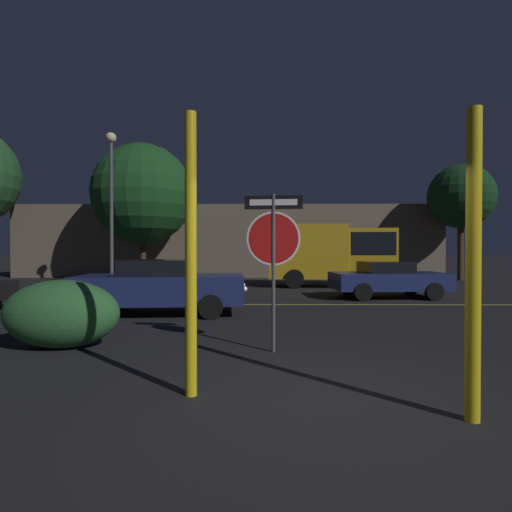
{
  "coord_description": "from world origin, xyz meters",
  "views": [
    {
      "loc": [
        -0.65,
        -4.35,
        1.66
      ],
      "look_at": [
        -0.74,
        5.29,
        1.53
      ],
      "focal_mm": 28.0,
      "sensor_mm": 36.0,
      "label": 1
    }
  ],
  "objects_px": {
    "yellow_pole_right": "(473,265)",
    "passing_car_3": "(388,279)",
    "stop_sign": "(273,240)",
    "tree_1": "(461,197)",
    "yellow_pole_left": "(191,254)",
    "street_lamp": "(111,186)",
    "passing_car_2": "(161,286)",
    "delivery_truck": "(333,252)",
    "hedge_bush_1": "(62,314)",
    "tree_2": "(143,194)"
  },
  "relations": [
    {
      "from": "street_lamp",
      "to": "hedge_bush_1",
      "type": "bearing_deg",
      "value": -73.52
    },
    {
      "from": "delivery_truck",
      "to": "tree_1",
      "type": "bearing_deg",
      "value": 119.56
    },
    {
      "from": "delivery_truck",
      "to": "tree_2",
      "type": "height_order",
      "value": "tree_2"
    },
    {
      "from": "yellow_pole_right",
      "to": "passing_car_3",
      "type": "distance_m",
      "value": 10.51
    },
    {
      "from": "stop_sign",
      "to": "street_lamp",
      "type": "height_order",
      "value": "street_lamp"
    },
    {
      "from": "tree_1",
      "to": "tree_2",
      "type": "height_order",
      "value": "tree_2"
    },
    {
      "from": "tree_1",
      "to": "passing_car_3",
      "type": "bearing_deg",
      "value": -129.04
    },
    {
      "from": "yellow_pole_right",
      "to": "passing_car_2",
      "type": "xyz_separation_m",
      "value": [
        -4.66,
        6.52,
        -0.79
      ]
    },
    {
      "from": "passing_car_3",
      "to": "delivery_truck",
      "type": "distance_m",
      "value": 4.65
    },
    {
      "from": "passing_car_2",
      "to": "street_lamp",
      "type": "distance_m",
      "value": 9.3
    },
    {
      "from": "hedge_bush_1",
      "to": "tree_2",
      "type": "xyz_separation_m",
      "value": [
        -3.06,
        15.14,
        4.18
      ]
    },
    {
      "from": "hedge_bush_1",
      "to": "street_lamp",
      "type": "bearing_deg",
      "value": 106.48
    },
    {
      "from": "yellow_pole_left",
      "to": "street_lamp",
      "type": "bearing_deg",
      "value": 113.85
    },
    {
      "from": "street_lamp",
      "to": "tree_2",
      "type": "bearing_deg",
      "value": 87.06
    },
    {
      "from": "passing_car_2",
      "to": "passing_car_3",
      "type": "height_order",
      "value": "passing_car_2"
    },
    {
      "from": "yellow_pole_right",
      "to": "tree_1",
      "type": "height_order",
      "value": "tree_1"
    },
    {
      "from": "delivery_truck",
      "to": "yellow_pole_left",
      "type": "bearing_deg",
      "value": -13.19
    },
    {
      "from": "yellow_pole_left",
      "to": "delivery_truck",
      "type": "bearing_deg",
      "value": 73.31
    },
    {
      "from": "passing_car_2",
      "to": "passing_car_3",
      "type": "relative_size",
      "value": 1.09
    },
    {
      "from": "passing_car_2",
      "to": "street_lamp",
      "type": "relative_size",
      "value": 0.64
    },
    {
      "from": "stop_sign",
      "to": "street_lamp",
      "type": "relative_size",
      "value": 0.37
    },
    {
      "from": "street_lamp",
      "to": "stop_sign",
      "type": "bearing_deg",
      "value": -58.69
    },
    {
      "from": "passing_car_2",
      "to": "yellow_pole_left",
      "type": "bearing_deg",
      "value": 12.53
    },
    {
      "from": "passing_car_2",
      "to": "yellow_pole_right",
      "type": "bearing_deg",
      "value": 31.01
    },
    {
      "from": "passing_car_3",
      "to": "delivery_truck",
      "type": "height_order",
      "value": "delivery_truck"
    },
    {
      "from": "passing_car_3",
      "to": "tree_2",
      "type": "height_order",
      "value": "tree_2"
    },
    {
      "from": "yellow_pole_left",
      "to": "hedge_bush_1",
      "type": "relative_size",
      "value": 1.65
    },
    {
      "from": "yellow_pole_right",
      "to": "tree_1",
      "type": "distance_m",
      "value": 20.77
    },
    {
      "from": "stop_sign",
      "to": "passing_car_2",
      "type": "height_order",
      "value": "stop_sign"
    },
    {
      "from": "yellow_pole_left",
      "to": "delivery_truck",
      "type": "relative_size",
      "value": 0.56
    },
    {
      "from": "hedge_bush_1",
      "to": "yellow_pole_right",
      "type": "bearing_deg",
      "value": -27.84
    },
    {
      "from": "passing_car_2",
      "to": "passing_car_3",
      "type": "distance_m",
      "value": 7.99
    },
    {
      "from": "tree_1",
      "to": "hedge_bush_1",
      "type": "bearing_deg",
      "value": -133.16
    },
    {
      "from": "stop_sign",
      "to": "passing_car_2",
      "type": "distance_m",
      "value": 4.92
    },
    {
      "from": "stop_sign",
      "to": "yellow_pole_right",
      "type": "bearing_deg",
      "value": -50.25
    },
    {
      "from": "yellow_pole_right",
      "to": "tree_1",
      "type": "relative_size",
      "value": 0.47
    },
    {
      "from": "hedge_bush_1",
      "to": "tree_2",
      "type": "bearing_deg",
      "value": 101.44
    },
    {
      "from": "yellow_pole_right",
      "to": "hedge_bush_1",
      "type": "bearing_deg",
      "value": 152.16
    },
    {
      "from": "street_lamp",
      "to": "tree_1",
      "type": "bearing_deg",
      "value": 14.04
    },
    {
      "from": "stop_sign",
      "to": "tree_1",
      "type": "height_order",
      "value": "tree_1"
    },
    {
      "from": "tree_1",
      "to": "tree_2",
      "type": "relative_size",
      "value": 0.86
    },
    {
      "from": "stop_sign",
      "to": "tree_1",
      "type": "distance_m",
      "value": 19.41
    },
    {
      "from": "stop_sign",
      "to": "passing_car_3",
      "type": "relative_size",
      "value": 0.63
    },
    {
      "from": "delivery_truck",
      "to": "street_lamp",
      "type": "distance_m",
      "value": 10.5
    },
    {
      "from": "delivery_truck",
      "to": "passing_car_3",
      "type": "bearing_deg",
      "value": 17.7
    },
    {
      "from": "yellow_pole_left",
      "to": "passing_car_2",
      "type": "relative_size",
      "value": 0.73
    },
    {
      "from": "passing_car_2",
      "to": "delivery_truck",
      "type": "distance_m",
      "value": 10.09
    },
    {
      "from": "tree_2",
      "to": "passing_car_2",
      "type": "bearing_deg",
      "value": -71.44
    },
    {
      "from": "stop_sign",
      "to": "tree_1",
      "type": "xyz_separation_m",
      "value": [
        10.95,
        15.77,
        2.82
      ]
    },
    {
      "from": "yellow_pole_left",
      "to": "passing_car_2",
      "type": "distance_m",
      "value": 6.19
    }
  ]
}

